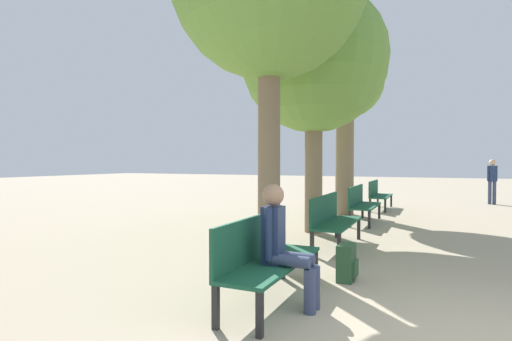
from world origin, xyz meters
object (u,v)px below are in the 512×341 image
at_px(bench_row_0, 264,253).
at_px(person_seated, 283,242).
at_px(bench_row_1, 332,217).
at_px(bench_row_2, 361,202).
at_px(tree_row_1, 314,61).
at_px(bench_row_3, 378,193).
at_px(tree_row_2, 345,86).
at_px(backpack, 347,263).
at_px(pedestrian_near, 492,179).

distance_m(bench_row_0, person_seated, 0.32).
height_order(bench_row_1, bench_row_2, same).
bearing_deg(person_seated, tree_row_1, 102.26).
height_order(bench_row_0, person_seated, person_seated).
relative_size(bench_row_1, person_seated, 1.41).
distance_m(bench_row_0, bench_row_3, 9.64).
height_order(bench_row_2, tree_row_2, tree_row_2).
relative_size(bench_row_1, tree_row_1, 0.34).
bearing_deg(tree_row_1, bench_row_3, 81.55).
height_order(tree_row_1, backpack, tree_row_1).
height_order(bench_row_2, person_seated, person_seated).
xyz_separation_m(person_seated, pedestrian_near, (3.42, 13.12, 0.25)).
height_order(bench_row_0, bench_row_3, same).
relative_size(bench_row_1, pedestrian_near, 1.13).
bearing_deg(bench_row_2, person_seated, -87.71).
xyz_separation_m(bench_row_2, tree_row_1, (-0.75, -1.85, 3.32)).
xyz_separation_m(bench_row_1, tree_row_1, (-0.75, 1.36, 3.32)).
relative_size(bench_row_2, bench_row_3, 1.00).
height_order(bench_row_2, bench_row_3, same).
xyz_separation_m(bench_row_2, tree_row_2, (-0.75, 1.48, 3.34)).
bearing_deg(bench_row_1, bench_row_3, 90.00).
relative_size(bench_row_3, person_seated, 1.41).
bearing_deg(tree_row_1, tree_row_2, 90.00).
bearing_deg(person_seated, backpack, 70.63).
bearing_deg(bench_row_3, bench_row_1, -90.00).
bearing_deg(bench_row_2, backpack, -82.43).
relative_size(bench_row_0, backpack, 3.88).
xyz_separation_m(bench_row_3, backpack, (0.70, -8.47, -0.31)).
height_order(bench_row_2, pedestrian_near, pedestrian_near).
height_order(bench_row_3, pedestrian_near, pedestrian_near).
distance_m(bench_row_2, tree_row_2, 3.73).
bearing_deg(bench_row_3, tree_row_2, -113.51).
xyz_separation_m(bench_row_1, bench_row_2, (0.00, 3.21, 0.00)).
bearing_deg(tree_row_2, bench_row_2, -63.13).
distance_m(bench_row_3, backpack, 8.51).
relative_size(bench_row_2, tree_row_1, 0.34).
distance_m(bench_row_2, tree_row_1, 3.87).
relative_size(bench_row_0, bench_row_3, 1.00).
bearing_deg(tree_row_1, bench_row_1, -61.09).
bearing_deg(bench_row_3, tree_row_1, -98.45).
relative_size(bench_row_2, backpack, 3.88).
height_order(bench_row_3, backpack, bench_row_3).
relative_size(bench_row_2, tree_row_2, 0.36).
xyz_separation_m(bench_row_0, bench_row_2, (0.00, 6.43, 0.00)).
xyz_separation_m(bench_row_2, person_seated, (0.26, -6.51, 0.17)).
xyz_separation_m(bench_row_1, tree_row_2, (-0.75, 4.70, 3.34)).
xyz_separation_m(tree_row_2, pedestrian_near, (4.43, 5.12, -2.92)).
relative_size(bench_row_3, tree_row_2, 0.36).
distance_m(tree_row_1, person_seated, 5.71).
bearing_deg(bench_row_1, person_seated, -85.49).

